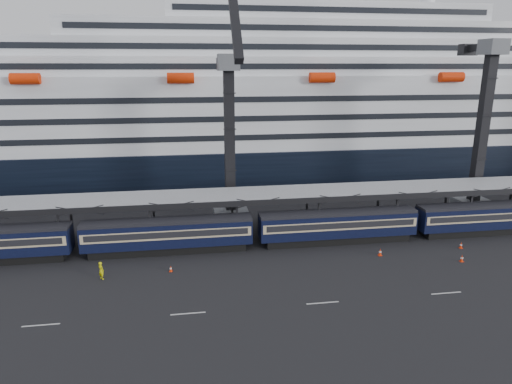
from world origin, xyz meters
TOP-DOWN VIEW (x-y plane):
  - ground at (0.00, 0.00)m, footprint 260.00×260.00m
  - train at (-4.65, 10.00)m, footprint 133.05×3.00m
  - canopy at (0.00, 14.00)m, footprint 130.00×6.25m
  - cruise_ship at (-1.08, 45.99)m, footprint 214.09×28.84m
  - crane_dark_near at (-20.00, 18.59)m, footprint 4.50×17.75m
  - crane_dark_mid at (15.00, 17.59)m, footprint 4.50×18.24m
  - worker at (-34.47, 4.00)m, footprint 0.79×0.78m
  - traffic_cone_b at (-27.68, 4.68)m, footprint 0.34×0.34m
  - traffic_cone_c at (-4.51, 5.32)m, footprint 0.42×0.42m
  - traffic_cone_d at (5.72, 5.91)m, footprint 0.38×0.38m
  - traffic_cone_e at (3.59, 2.38)m, footprint 0.40×0.40m

SIDE VIEW (x-z plane):
  - ground at x=0.00m, z-range 0.00..0.00m
  - traffic_cone_b at x=-27.68m, z-range 0.00..0.67m
  - traffic_cone_d at x=5.72m, z-range 0.00..0.75m
  - traffic_cone_e at x=3.59m, z-range -0.01..0.79m
  - traffic_cone_c at x=-4.51m, z-range -0.01..0.83m
  - worker at x=-34.47m, z-range 0.00..1.85m
  - train at x=-4.65m, z-range 0.18..4.23m
  - canopy at x=0.00m, z-range 2.49..8.01m
  - crane_dark_near at x=-20.00m, z-range -5.61..29.47m
  - cruise_ship at x=-1.08m, z-range -4.66..29.34m
  - crane_dark_mid at x=15.00m, z-range -6.46..33.18m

